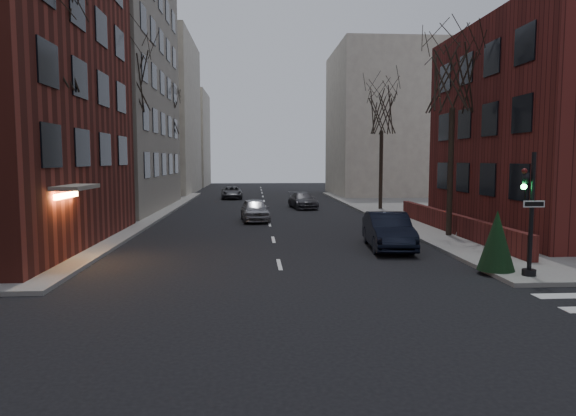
# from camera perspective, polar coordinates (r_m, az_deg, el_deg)

# --- Properties ---
(building_left_tan) EXTENTS (18.00, 18.00, 28.00)m
(building_left_tan) POSITION_cam_1_polar(r_m,az_deg,el_deg) (45.07, -25.89, 17.78)
(building_left_tan) COLOR gray
(building_left_tan) RESTS_ON ground
(low_wall_right) EXTENTS (0.35, 16.00, 1.00)m
(low_wall_right) POSITION_cam_1_polar(r_m,az_deg,el_deg) (28.01, 17.66, -1.56)
(low_wall_right) COLOR #5B1D1A
(low_wall_right) RESTS_ON sidewalk_far_right
(building_distant_la) EXTENTS (14.00, 16.00, 18.00)m
(building_distant_la) POSITION_cam_1_polar(r_m,az_deg,el_deg) (63.66, -16.79, 9.73)
(building_distant_la) COLOR beige
(building_distant_la) RESTS_ON ground
(building_distant_ra) EXTENTS (14.00, 14.00, 16.00)m
(building_distant_ra) POSITION_cam_1_polar(r_m,az_deg,el_deg) (59.21, 11.98, 9.21)
(building_distant_ra) COLOR beige
(building_distant_ra) RESTS_ON ground
(building_distant_lb) EXTENTS (10.00, 12.00, 14.00)m
(building_distant_lb) POSITION_cam_1_polar(r_m,az_deg,el_deg) (79.86, -12.59, 7.46)
(building_distant_lb) COLOR beige
(building_distant_lb) RESTS_ON ground
(traffic_signal) EXTENTS (0.76, 0.44, 4.00)m
(traffic_signal) POSITION_cam_1_polar(r_m,az_deg,el_deg) (18.29, 25.24, -1.41)
(traffic_signal) COLOR black
(traffic_signal) RESTS_ON sidewalk_far_right
(tree_left_a) EXTENTS (4.18, 4.18, 10.26)m
(tree_left_a) POSITION_cam_1_polar(r_m,az_deg,el_deg) (22.78, -25.01, 16.44)
(tree_left_a) COLOR #2D231C
(tree_left_a) RESTS_ON sidewalk_far_left
(tree_left_b) EXTENTS (4.40, 4.40, 10.80)m
(tree_left_b) POSITION_cam_1_polar(r_m,az_deg,el_deg) (34.18, -17.57, 13.55)
(tree_left_b) COLOR #2D231C
(tree_left_b) RESTS_ON sidewalk_far_left
(tree_left_c) EXTENTS (3.96, 3.96, 9.72)m
(tree_left_c) POSITION_cam_1_polar(r_m,az_deg,el_deg) (47.71, -13.49, 10.18)
(tree_left_c) COLOR #2D231C
(tree_left_c) RESTS_ON sidewalk_far_left
(tree_right_a) EXTENTS (3.96, 3.96, 9.72)m
(tree_right_a) POSITION_cam_1_polar(r_m,az_deg,el_deg) (27.03, 17.89, 13.89)
(tree_right_a) COLOR #2D231C
(tree_right_a) RESTS_ON sidewalk_far_right
(tree_right_b) EXTENTS (3.74, 3.74, 9.18)m
(tree_right_b) POSITION_cam_1_polar(r_m,az_deg,el_deg) (40.24, 10.39, 10.53)
(tree_right_b) COLOR #2D231C
(tree_right_b) RESTS_ON sidewalk_far_right
(streetlamp_near) EXTENTS (0.36, 0.36, 6.28)m
(streetlamp_near) POSITION_cam_1_polar(r_m,az_deg,el_deg) (29.78, -18.02, 5.75)
(streetlamp_near) COLOR black
(streetlamp_near) RESTS_ON sidewalk_far_left
(streetlamp_far) EXTENTS (0.36, 0.36, 6.28)m
(streetlamp_far) POSITION_cam_1_polar(r_m,az_deg,el_deg) (49.42, -12.31, 5.63)
(streetlamp_far) COLOR black
(streetlamp_far) RESTS_ON sidewalk_far_left
(parked_sedan) EXTENTS (2.07, 4.96, 1.60)m
(parked_sedan) POSITION_cam_1_polar(r_m,az_deg,el_deg) (22.97, 11.07, -2.50)
(parked_sedan) COLOR black
(parked_sedan) RESTS_ON ground
(car_lane_silver) EXTENTS (2.03, 4.35, 1.44)m
(car_lane_silver) POSITION_cam_1_polar(r_m,az_deg,el_deg) (32.89, -3.71, -0.20)
(car_lane_silver) COLOR gray
(car_lane_silver) RESTS_ON ground
(car_lane_gray) EXTENTS (2.37, 4.66, 1.30)m
(car_lane_gray) POSITION_cam_1_polar(r_m,az_deg,el_deg) (41.46, 1.66, 0.86)
(car_lane_gray) COLOR #414046
(car_lane_gray) RESTS_ON ground
(car_lane_far) EXTENTS (2.31, 4.57, 1.24)m
(car_lane_far) POSITION_cam_1_polar(r_m,az_deg,el_deg) (52.08, -6.28, 1.72)
(car_lane_far) COLOR #424247
(car_lane_far) RESTS_ON ground
(sandwich_board) EXTENTS (0.53, 0.64, 0.89)m
(sandwich_board) POSITION_cam_1_polar(r_m,az_deg,el_deg) (27.18, 18.67, -1.91)
(sandwich_board) COLOR silver
(sandwich_board) RESTS_ON sidewalk_far_right
(evergreen_shrub) EXTENTS (1.63, 1.63, 2.06)m
(evergreen_shrub) POSITION_cam_1_polar(r_m,az_deg,el_deg) (18.85, 22.17, -3.34)
(evergreen_shrub) COLOR black
(evergreen_shrub) RESTS_ON sidewalk_far_right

